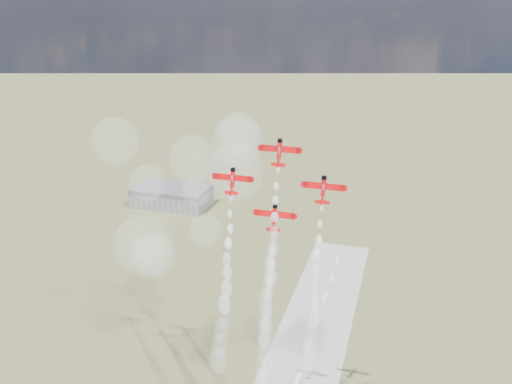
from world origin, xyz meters
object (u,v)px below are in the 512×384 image
Objects in this scene: plane_left at (232,180)px; plane_right at (323,189)px; plane_slot at (274,217)px; hangar at (172,196)px; plane_lead at (279,152)px.

plane_left is 25.95m from plane_right.
plane_slot is at bearing -9.73° from plane_left.
hangar is 4.57× the size of plane_left.
plane_left is 15.84m from plane_slot.
hangar is at bearing 120.67° from plane_left.
plane_lead is at bearing -55.97° from hangar.
plane_right is at bearing -53.48° from hangar.
plane_right reaches higher than hangar.
plane_lead reaches higher than plane_left.
plane_lead is 15.84m from plane_left.
plane_left is 1.00× the size of plane_slot.
plane_lead is at bearing 9.73° from plane_left.
hangar is 219.48m from plane_left.
hangar is 227.45m from plane_lead.
plane_lead reaches higher than plane_right.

